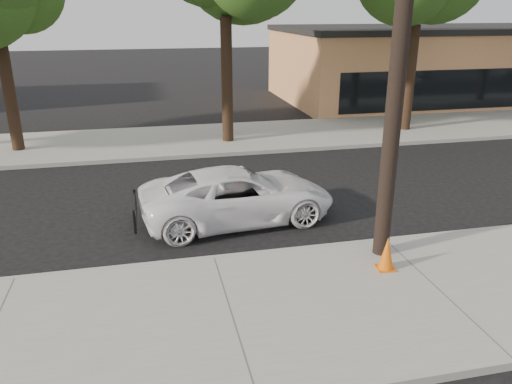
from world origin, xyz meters
TOP-DOWN VIEW (x-y plane):
  - ground at (0.00, 0.00)m, footprint 120.00×120.00m
  - near_sidewalk at (0.00, -4.30)m, footprint 90.00×4.40m
  - far_sidewalk at (0.00, 8.50)m, footprint 90.00×5.00m
  - curb_near at (0.00, -2.10)m, footprint 90.00×0.12m
  - building_main at (16.00, 16.00)m, footprint 18.00×10.00m
  - utility_pole at (3.60, -2.70)m, footprint 1.40×0.34m
  - police_cruiser at (0.95, 0.09)m, footprint 5.16×2.78m
  - traffic_cone at (3.38, -3.40)m, footprint 0.40×0.40m

SIDE VIEW (x-z plane):
  - ground at x=0.00m, z-range 0.00..0.00m
  - near_sidewalk at x=0.00m, z-range 0.00..0.15m
  - far_sidewalk at x=0.00m, z-range 0.00..0.15m
  - curb_near at x=0.00m, z-range -0.01..0.15m
  - traffic_cone at x=3.38m, z-range 0.14..0.85m
  - police_cruiser at x=0.95m, z-range 0.00..1.37m
  - building_main at x=16.00m, z-range 0.00..4.00m
  - utility_pole at x=3.60m, z-range 0.20..9.20m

